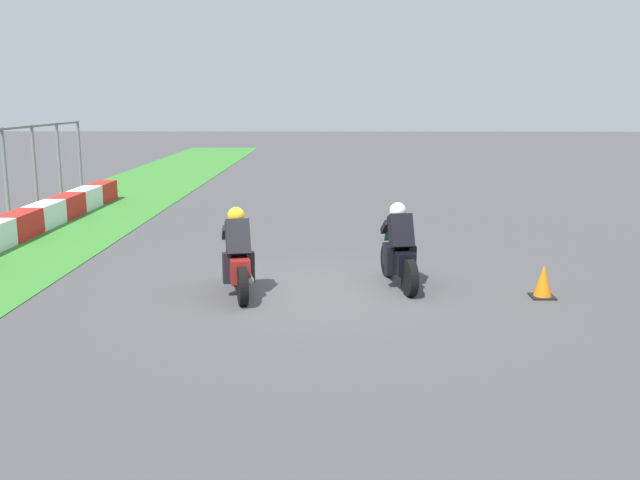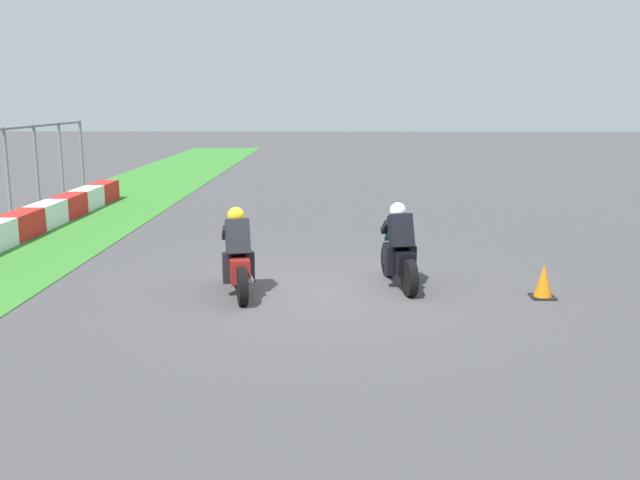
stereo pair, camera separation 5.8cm
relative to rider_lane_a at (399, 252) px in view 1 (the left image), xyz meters
The scene contains 4 objects.
ground_plane 1.58m from the rider_lane_a, 105.83° to the left, with size 120.00×120.00×0.00m, color #464547.
rider_lane_a is the anchor object (origin of this frame).
rider_lane_b 2.89m from the rider_lane_a, 102.12° to the left, with size 2.02×0.67×1.51m.
traffic_cone 2.53m from the rider_lane_a, 106.85° to the right, with size 0.40×0.40×0.58m.
Camera 1 is at (-12.04, -0.22, 3.35)m, focal length 39.65 mm.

